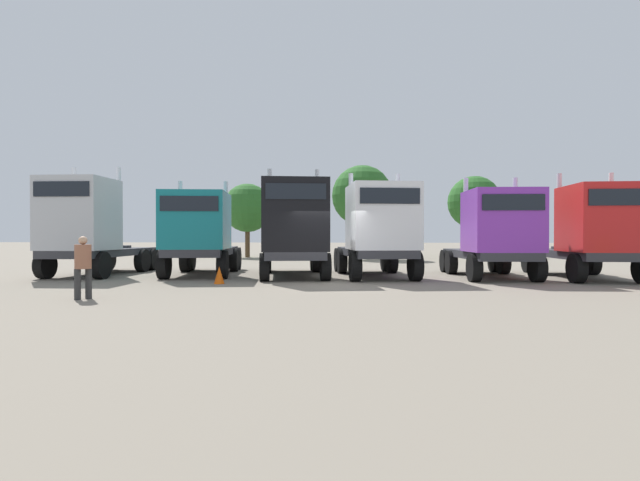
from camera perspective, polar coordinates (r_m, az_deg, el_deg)
The scene contains 12 objects.
ground at distance 16.16m, azimuth 1.14°, elevation -5.25°, with size 200.00×200.00×0.00m, color gray.
semi_truck_silver at distance 21.15m, azimuth -26.10°, elevation 1.46°, with size 2.74×6.02×4.47m.
semi_truck_teal at distance 19.81m, azimuth -14.26°, elevation 0.98°, with size 3.43×6.34×3.94m.
semi_truck_black at distance 18.34m, azimuth -3.13°, elevation 1.44°, with size 3.63×6.70×4.31m.
semi_truck_white at distance 18.39m, azimuth 7.05°, elevation 1.34°, with size 3.53×6.35×4.14m.
semi_truck_purple at distance 19.07m, azimuth 20.34°, elevation 0.78°, with size 2.84×5.94×3.90m.
semi_truck_red at distance 20.12m, azimuth 30.05°, elevation 0.96°, with size 2.57×6.04×4.03m.
visitor_with_camera at distance 13.67m, azimuth -26.56°, elevation -2.42°, with size 0.56×0.56×1.63m.
traffic_cone_near at distance 16.58m, azimuth -12.00°, elevation -4.09°, with size 0.36×0.36×0.59m, color #F2590C.
oak_far_left at distance 36.67m, azimuth -8.70°, elevation 3.86°, with size 3.70×3.70×5.62m.
oak_far_centre at distance 33.74m, azimuth 5.07°, elevation 5.37°, with size 4.26×4.26×6.61m.
oak_far_right at distance 39.78m, azimuth 18.01°, elevation 4.38°, with size 4.15×4.15×6.39m.
Camera 1 is at (1.18, -16.03, 1.63)m, focal length 26.67 mm.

